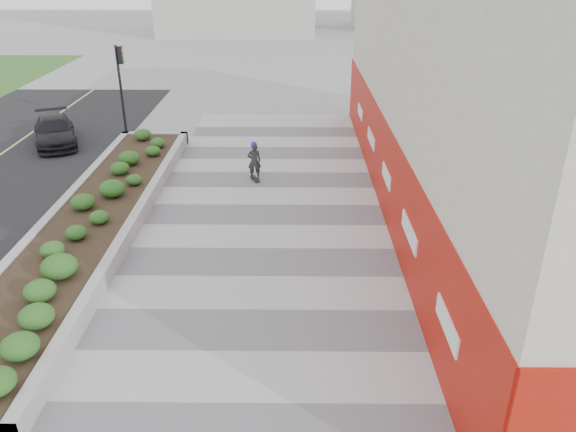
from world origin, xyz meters
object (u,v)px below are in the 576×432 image
Objects in this scene: traffic_signal_near at (121,77)px; car_dark at (55,131)px; planter at (92,218)px; skateboarder at (254,161)px.

traffic_signal_near is 0.99× the size of car_dark.
traffic_signal_near is at bearing 6.96° from car_dark.
planter is 6.57m from skateboarder.
car_dark is at bearing -149.45° from traffic_signal_near.
car_dark is at bearing 133.70° from skateboarder.
car_dark is (-2.86, -1.69, -2.14)m from traffic_signal_near.
traffic_signal_near is at bearing 116.05° from skateboarder.
planter is 4.29× the size of traffic_signal_near.
car_dark is (-9.49, 4.46, -0.18)m from skateboarder.
traffic_signal_near reaches higher than planter.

